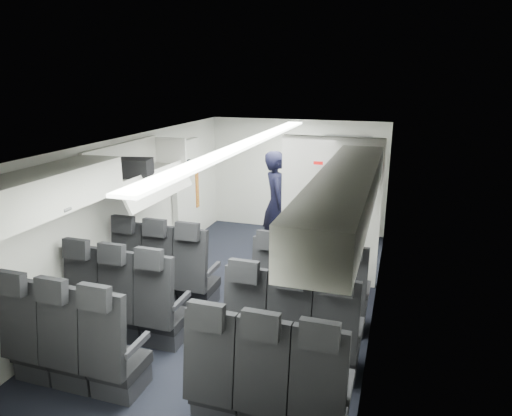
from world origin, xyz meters
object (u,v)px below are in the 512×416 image
Objects in this scene: seat_row_front at (234,284)px; galley_unit at (344,189)px; carry_on_bag at (134,169)px; seat_row_mid at (205,319)px; flight_attendant at (276,204)px; seat_row_rear at (164,368)px; boarding_door at (187,193)px.

seat_row_front is 3.43m from galley_unit.
seat_row_front is 1.96m from carry_on_bag.
seat_row_mid is at bearing -48.04° from carry_on_bag.
galley_unit is (0.95, 3.25, 0.55)m from seat_row_front.
seat_row_mid is 2.20m from carry_on_bag.
seat_row_front is 1.75× the size of galley_unit.
flight_attendant is at bearing -130.80° from galley_unit.
seat_row_front is at bearing 90.00° from seat_row_rear.
seat_row_front is 7.78× the size of carry_on_bag.
seat_row_mid is at bearing -90.00° from seat_row_front.
boarding_door is at bearing -155.72° from galley_unit.
seat_row_front is 1.80m from seat_row_rear.
seat_row_mid and seat_row_rear have the same top height.
galley_unit is at bearing 77.12° from seat_row_mid.
galley_unit is 2.84m from boarding_door.
galley_unit is 4.44× the size of carry_on_bag.
boarding_door is 2.17m from carry_on_bag.
galley_unit is at bearing 41.45° from carry_on_bag.
carry_on_bag is at bearing -82.58° from boarding_door.
flight_attendant is 2.59m from carry_on_bag.
seat_row_rear is (0.00, -0.90, 0.00)m from seat_row_mid.
seat_row_rear is 4.25m from boarding_door.
carry_on_bag is (-1.38, 1.90, 1.38)m from seat_row_rear.
galley_unit is 1.50m from flight_attendant.
galley_unit is 4.01m from carry_on_bag.
flight_attendant is at bearing 90.50° from seat_row_mid.
boarding_door is 1.61m from flight_attendant.
boarding_door is at bearing 128.16° from seat_row_front.
seat_row_front is 0.90m from seat_row_mid.
seat_row_mid is 1.00× the size of seat_row_rear.
boarding_door is at bearing 68.02° from flight_attendant.
galley_unit is (0.95, 5.05, 0.55)m from seat_row_rear.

